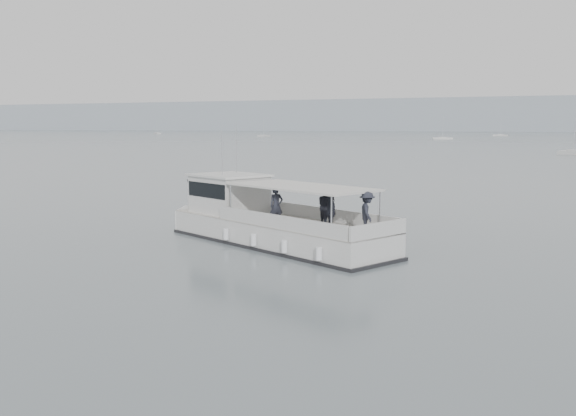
% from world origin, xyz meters
% --- Properties ---
extents(ground, '(1400.00, 1400.00, 0.00)m').
position_xyz_m(ground, '(0.00, 0.00, 0.00)').
color(ground, slate).
rests_on(ground, ground).
extents(headland, '(1400.00, 90.00, 28.00)m').
position_xyz_m(headland, '(0.00, 560.00, 14.00)').
color(headland, '#939EA8').
rests_on(headland, ground).
extents(tour_boat, '(12.33, 7.65, 5.39)m').
position_xyz_m(tour_boat, '(-6.10, 0.67, 0.89)').
color(tour_boat, silver).
rests_on(tour_boat, ground).
extents(moored_fleet, '(369.18, 267.52, 9.32)m').
position_xyz_m(moored_fleet, '(-42.16, 176.26, 0.36)').
color(moored_fleet, silver).
rests_on(moored_fleet, ground).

